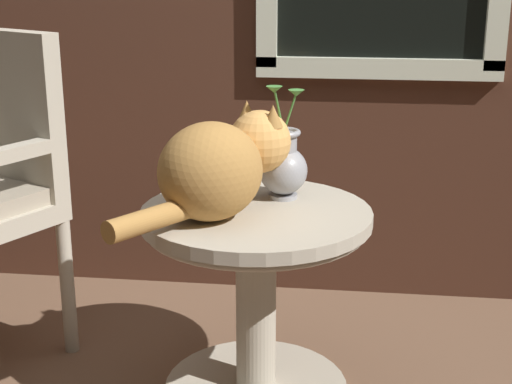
# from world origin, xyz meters

# --- Properties ---
(wicker_side_table) EXTENTS (0.62, 0.62, 0.56)m
(wicker_side_table) POSITION_xyz_m (0.13, 0.09, 0.37)
(wicker_side_table) COLOR #B2A893
(wicker_side_table) RESTS_ON ground_plane
(cat) EXTENTS (0.40, 0.52, 0.28)m
(cat) POSITION_xyz_m (0.04, 0.04, 0.69)
(cat) COLOR #AD7A3D
(cat) RESTS_ON wicker_side_table
(pewter_vase_with_ivy) EXTENTS (0.13, 0.13, 0.32)m
(pewter_vase_with_ivy) POSITION_xyz_m (0.19, 0.21, 0.65)
(pewter_vase_with_ivy) COLOR #99999E
(pewter_vase_with_ivy) RESTS_ON wicker_side_table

